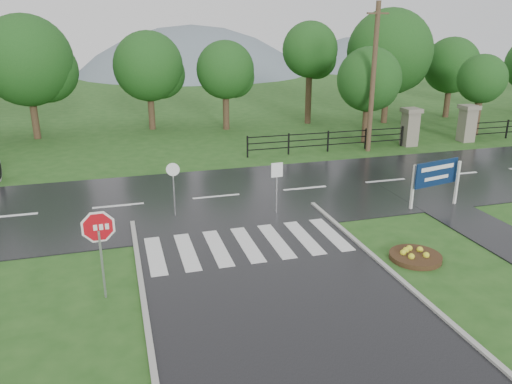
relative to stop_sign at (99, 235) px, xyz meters
name	(u,v)px	position (x,y,z in m)	size (l,w,h in m)	color
ground	(302,331)	(4.51, -2.92, -1.83)	(120.00, 120.00, 0.00)	#24501A
main_road	(216,198)	(4.51, 7.08, -1.83)	(90.00, 8.00, 0.04)	black
walkway	(484,229)	(13.01, 1.08, -1.83)	(2.20, 11.00, 0.04)	#232325
crosswalk	(247,244)	(4.51, 2.08, -1.77)	(6.50, 2.80, 0.02)	silver
pillar_west	(410,126)	(17.51, 13.08, -0.65)	(1.00, 1.00, 2.24)	gray
pillar_east	(467,123)	(21.51, 13.08, -0.65)	(1.00, 1.00, 2.24)	gray
fence_west	(328,139)	(12.26, 13.08, -1.11)	(9.58, 0.08, 1.20)	black
hills	(168,176)	(8.00, 62.08, -17.37)	(102.00, 48.00, 48.00)	slate
treeline	(189,131)	(5.51, 21.08, -1.83)	(83.20, 5.20, 10.00)	#154214
stop_sign	(99,235)	(0.00, 0.00, 0.00)	(1.17, 0.08, 2.62)	#939399
estate_billboard	(436,175)	(12.60, 3.54, -0.51)	(2.16, 0.52, 1.92)	silver
flower_bed	(415,256)	(9.29, -0.33, -1.71)	(1.60, 1.60, 0.32)	#332111
reg_sign_small	(277,178)	(6.35, 4.56, -0.37)	(0.46, 0.06, 2.05)	#939399
reg_sign_round	(174,183)	(2.56, 5.30, -0.47)	(0.49, 0.12, 2.14)	#939399
utility_pole_east	(373,78)	(14.55, 12.58, 2.28)	(1.43, 0.35, 8.09)	#473523
entrance_tree_left	(369,80)	(15.40, 14.58, 1.95)	(3.79, 3.79, 5.71)	#3D2B1C
entrance_tree_right	(482,79)	(23.39, 14.58, 1.75)	(3.07, 3.07, 5.15)	#3D2B1C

